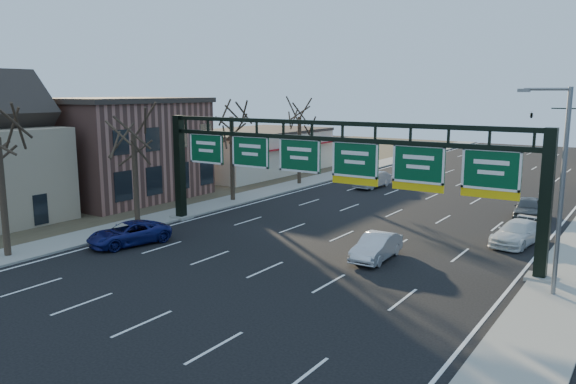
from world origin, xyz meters
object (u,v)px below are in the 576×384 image
Objects in this scene: car_silver_sedan at (376,247)px; sign_gantry at (329,165)px; car_white_wagon at (517,233)px; car_blue_suv at (129,233)px.

sign_gantry is at bearing 158.57° from car_silver_sedan.
car_silver_sedan is 9.19m from car_white_wagon.
car_blue_suv is at bearing -160.31° from car_silver_sedan.
sign_gantry reaches higher than car_white_wagon.
sign_gantry reaches higher than car_silver_sedan.
car_silver_sedan reaches higher than car_white_wagon.
sign_gantry is 11.72m from car_white_wagon.
car_white_wagon reaches higher than car_blue_suv.
car_blue_suv is 22.65m from car_white_wagon.
car_white_wagon is (18.76, 12.70, 0.02)m from car_blue_suv.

